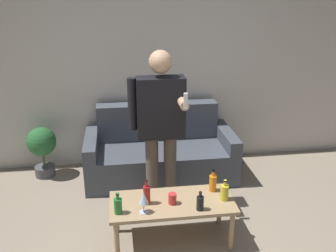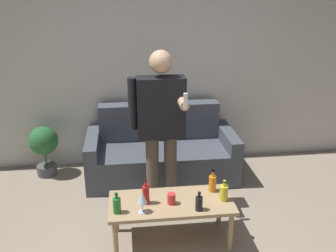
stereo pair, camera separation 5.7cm
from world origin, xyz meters
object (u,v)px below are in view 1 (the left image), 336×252
(couch, at_px, (160,152))
(coffee_table, at_px, (172,206))
(bottle_orange, at_px, (147,194))
(person_standing_front, at_px, (160,121))

(couch, xyz_separation_m, coffee_table, (-0.04, -1.28, 0.07))
(coffee_table, xyz_separation_m, bottle_orange, (-0.22, -0.00, 0.14))
(couch, height_order, person_standing_front, person_standing_front)
(couch, relative_size, coffee_table, 1.61)
(couch, relative_size, person_standing_front, 1.07)
(coffee_table, bearing_deg, bottle_orange, -179.10)
(couch, xyz_separation_m, person_standing_front, (-0.07, -0.71, 0.65))
(person_standing_front, bearing_deg, bottle_orange, -107.98)
(bottle_orange, xyz_separation_m, person_standing_front, (0.19, 0.58, 0.44))
(coffee_table, bearing_deg, person_standing_front, 93.04)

